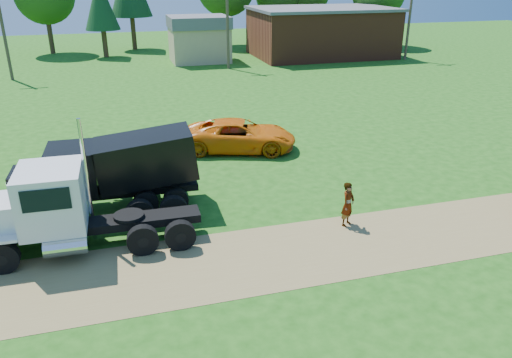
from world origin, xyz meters
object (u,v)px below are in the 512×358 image
object	(u,v)px
white_semi_tractor	(57,210)
black_dump_truck	(113,168)
orange_pickup	(240,135)
spectator_a	(348,204)

from	to	relation	value
white_semi_tractor	black_dump_truck	bearing A→B (deg)	57.84
white_semi_tractor	orange_pickup	size ratio (longest dim) A/B	1.26
black_dump_truck	spectator_a	bearing A→B (deg)	-23.62
white_semi_tractor	orange_pickup	distance (m)	12.20
white_semi_tractor	spectator_a	size ratio (longest dim) A/B	4.29
black_dump_truck	orange_pickup	bearing A→B (deg)	41.39
orange_pickup	spectator_a	size ratio (longest dim) A/B	3.41
orange_pickup	spectator_a	xyz separation A→B (m)	(1.86, -9.63, 0.05)
orange_pickup	spectator_a	world-z (taller)	spectator_a
white_semi_tractor	spectator_a	xyz separation A→B (m)	(10.53, -1.07, -0.68)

